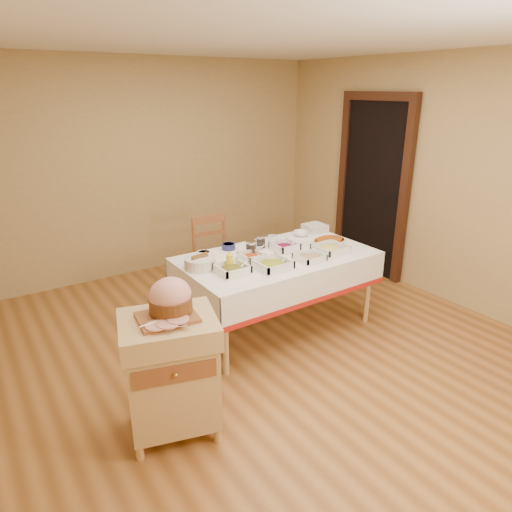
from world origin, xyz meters
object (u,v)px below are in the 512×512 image
(dining_chair, at_px, (215,258))
(preserve_jar_left, at_px, (251,248))
(dining_table, at_px, (277,271))
(preserve_jar_right, at_px, (261,242))
(brass_platter, at_px, (329,241))
(ham_on_board, at_px, (170,300))
(butcher_cart, at_px, (171,369))
(mustard_bottle, at_px, (230,262))
(bread_basket, at_px, (200,263))
(plate_stack, at_px, (315,228))

(dining_chair, xyz_separation_m, preserve_jar_left, (-0.01, -0.73, 0.33))
(dining_chair, height_order, preserve_jar_left, dining_chair)
(dining_table, xyz_separation_m, preserve_jar_right, (0.00, 0.28, 0.21))
(brass_platter, bearing_deg, ham_on_board, -159.85)
(dining_table, xyz_separation_m, butcher_cart, (-1.45, -0.79, -0.11))
(preserve_jar_right, height_order, brass_platter, preserve_jar_right)
(mustard_bottle, bearing_deg, brass_platter, 3.57)
(butcher_cart, xyz_separation_m, brass_platter, (2.10, 0.79, 0.29))
(butcher_cart, distance_m, dining_chair, 2.10)
(mustard_bottle, bearing_deg, butcher_cart, -141.08)
(butcher_cart, xyz_separation_m, dining_chair, (1.26, 1.68, -0.01))
(preserve_jar_left, xyz_separation_m, mustard_bottle, (-0.37, -0.23, 0.02))
(dining_table, bearing_deg, bread_basket, 172.19)
(bread_basket, distance_m, brass_platter, 1.42)
(preserve_jar_left, relative_size, brass_platter, 0.38)
(dining_table, bearing_deg, mustard_bottle, -172.44)
(dining_table, relative_size, plate_stack, 8.33)
(butcher_cart, relative_size, preserve_jar_right, 7.42)
(ham_on_board, height_order, preserve_jar_left, ham_on_board)
(mustard_bottle, relative_size, bread_basket, 0.65)
(preserve_jar_left, bearing_deg, bread_basket, -174.72)
(dining_table, bearing_deg, dining_chair, 101.65)
(brass_platter, bearing_deg, dining_chair, 133.45)
(plate_stack, bearing_deg, brass_platter, -109.21)
(ham_on_board, height_order, preserve_jar_right, ham_on_board)
(preserve_jar_right, height_order, plate_stack, preserve_jar_right)
(bread_basket, bearing_deg, plate_stack, 10.03)
(butcher_cart, bearing_deg, dining_table, 28.55)
(ham_on_board, bearing_deg, brass_platter, 20.15)
(bread_basket, bearing_deg, ham_on_board, -127.07)
(preserve_jar_right, bearing_deg, mustard_bottle, -148.24)
(dining_table, height_order, bread_basket, bread_basket)
(butcher_cart, xyz_separation_m, mustard_bottle, (0.88, 0.71, 0.35))
(preserve_jar_left, bearing_deg, butcher_cart, -143.08)
(butcher_cart, distance_m, bread_basket, 1.17)
(dining_table, xyz_separation_m, bread_basket, (-0.76, 0.10, 0.21))
(dining_chair, distance_m, plate_stack, 1.14)
(preserve_jar_left, distance_m, preserve_jar_right, 0.23)
(preserve_jar_right, relative_size, brass_platter, 0.34)
(dining_table, bearing_deg, ham_on_board, -151.75)
(dining_chair, bearing_deg, preserve_jar_right, -73.03)
(bread_basket, xyz_separation_m, plate_stack, (1.55, 0.27, -0.01))
(dining_chair, distance_m, brass_platter, 1.26)
(dining_table, distance_m, preserve_jar_right, 0.35)
(dining_table, height_order, mustard_bottle, mustard_bottle)
(preserve_jar_left, xyz_separation_m, bread_basket, (-0.57, -0.05, -0.01))
(dining_chair, xyz_separation_m, brass_platter, (0.84, -0.89, 0.29))
(brass_platter, bearing_deg, bread_basket, 175.85)
(ham_on_board, distance_m, brass_platter, 2.21)
(dining_table, distance_m, butcher_cart, 1.65)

